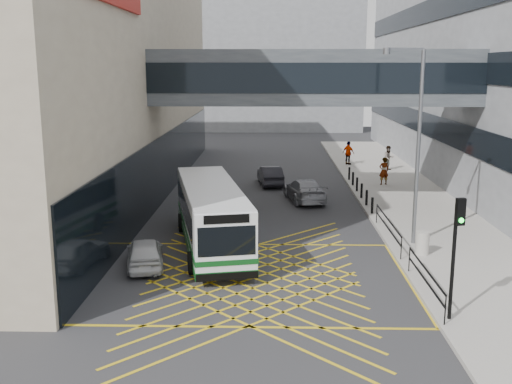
# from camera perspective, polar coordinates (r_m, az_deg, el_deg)

# --- Properties ---
(ground) EXTENTS (120.00, 120.00, 0.00)m
(ground) POSITION_cam_1_polar(r_m,az_deg,el_deg) (23.65, -0.25, -8.19)
(ground) COLOR #333335
(building_far) EXTENTS (28.00, 16.00, 18.00)m
(building_far) POSITION_cam_1_polar(r_m,az_deg,el_deg) (82.24, -0.39, 12.53)
(building_far) COLOR gray
(building_far) RESTS_ON ground
(skybridge) EXTENTS (20.00, 4.10, 3.00)m
(skybridge) POSITION_cam_1_polar(r_m,az_deg,el_deg) (34.28, 5.46, 10.81)
(skybridge) COLOR #44494E
(skybridge) RESTS_ON ground
(pavement) EXTENTS (6.00, 54.00, 0.16)m
(pavement) POSITION_cam_1_polar(r_m,az_deg,el_deg) (38.95, 13.78, -0.35)
(pavement) COLOR #A7A299
(pavement) RESTS_ON ground
(box_junction) EXTENTS (12.00, 9.00, 0.01)m
(box_junction) POSITION_cam_1_polar(r_m,az_deg,el_deg) (23.64, -0.25, -8.19)
(box_junction) COLOR gold
(box_junction) RESTS_ON ground
(bus) EXTENTS (4.50, 10.64, 2.91)m
(bus) POSITION_cam_1_polar(r_m,az_deg,el_deg) (27.17, -4.31, -2.11)
(bus) COLOR white
(bus) RESTS_ON ground
(car_white) EXTENTS (2.37, 4.16, 1.24)m
(car_white) POSITION_cam_1_polar(r_m,az_deg,el_deg) (25.14, -10.53, -5.67)
(car_white) COLOR silver
(car_white) RESTS_ON ground
(car_dark) EXTENTS (2.24, 4.43, 1.33)m
(car_dark) POSITION_cam_1_polar(r_m,az_deg,el_deg) (41.62, 1.36, 1.59)
(car_dark) COLOR black
(car_dark) RESTS_ON ground
(car_silver) EXTENTS (2.81, 4.98, 1.46)m
(car_silver) POSITION_cam_1_polar(r_m,az_deg,el_deg) (36.70, 4.65, 0.25)
(car_silver) COLOR gray
(car_silver) RESTS_ON ground
(traffic_light) EXTENTS (0.31, 0.48, 4.02)m
(traffic_light) POSITION_cam_1_polar(r_m,az_deg,el_deg) (19.70, 18.54, -4.49)
(traffic_light) COLOR black
(traffic_light) RESTS_ON pavement
(street_lamp) EXTENTS (1.97, 0.74, 8.73)m
(street_lamp) POSITION_cam_1_polar(r_m,az_deg,el_deg) (27.46, 14.90, 5.25)
(street_lamp) COLOR slate
(street_lamp) RESTS_ON pavement
(litter_bin) EXTENTS (0.58, 0.58, 1.00)m
(litter_bin) POSITION_cam_1_polar(r_m,az_deg,el_deg) (26.83, 15.56, -4.70)
(litter_bin) COLOR #ADA89E
(litter_bin) RESTS_ON pavement
(kerb_railings) EXTENTS (0.05, 12.54, 1.00)m
(kerb_railings) POSITION_cam_1_polar(r_m,az_deg,el_deg) (25.64, 13.79, -4.87)
(kerb_railings) COLOR black
(kerb_railings) RESTS_ON pavement
(bollards) EXTENTS (0.14, 10.14, 0.90)m
(bollards) POSITION_cam_1_polar(r_m,az_deg,el_deg) (38.35, 9.81, 0.44)
(bollards) COLOR black
(bollards) RESTS_ON pavement
(pedestrian_a) EXTENTS (0.86, 0.71, 1.88)m
(pedestrian_a) POSITION_cam_1_polar(r_m,az_deg,el_deg) (41.78, 12.07, 1.97)
(pedestrian_a) COLOR gray
(pedestrian_a) RESTS_ON pavement
(pedestrian_b) EXTENTS (1.05, 0.83, 1.88)m
(pedestrian_b) POSITION_cam_1_polar(r_m,az_deg,el_deg) (47.73, 12.52, 3.17)
(pedestrian_b) COLOR gray
(pedestrian_b) RESTS_ON pavement
(pedestrian_c) EXTENTS (1.19, 1.18, 1.91)m
(pedestrian_c) POSITION_cam_1_polar(r_m,az_deg,el_deg) (49.80, 8.80, 3.69)
(pedestrian_c) COLOR gray
(pedestrian_c) RESTS_ON pavement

